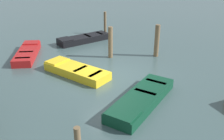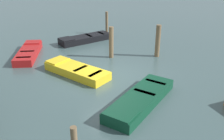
{
  "view_description": "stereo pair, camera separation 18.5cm",
  "coord_description": "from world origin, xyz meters",
  "px_view_note": "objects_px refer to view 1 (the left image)",
  "views": [
    {
      "loc": [
        -8.63,
        7.03,
        5.29
      ],
      "look_at": [
        0.0,
        0.0,
        0.35
      ],
      "focal_mm": 40.91,
      "sensor_mm": 36.0,
      "label": 1
    },
    {
      "loc": [
        -8.75,
        6.88,
        5.29
      ],
      "look_at": [
        0.0,
        0.0,
        0.35
      ],
      "focal_mm": 40.91,
      "sensor_mm": 36.0,
      "label": 2
    }
  ],
  "objects_px": {
    "rowboat_dark_green": "(141,99)",
    "rowboat_yellow": "(76,71)",
    "rowboat_red": "(27,53)",
    "mooring_piling_near_left": "(105,23)",
    "mooring_piling_center": "(110,42)",
    "rowboat_black": "(84,39)",
    "mooring_piling_far_right": "(157,41)"
  },
  "relations": [
    {
      "from": "rowboat_dark_green",
      "to": "rowboat_yellow",
      "type": "distance_m",
      "value": 4.0
    },
    {
      "from": "rowboat_red",
      "to": "rowboat_dark_green",
      "type": "bearing_deg",
      "value": -137.11
    },
    {
      "from": "mooring_piling_near_left",
      "to": "mooring_piling_center",
      "type": "xyz_separation_m",
      "value": [
        -4.07,
        2.76,
        0.06
      ]
    },
    {
      "from": "mooring_piling_near_left",
      "to": "rowboat_red",
      "type": "bearing_deg",
      "value": 98.2
    },
    {
      "from": "rowboat_black",
      "to": "mooring_piling_far_right",
      "type": "xyz_separation_m",
      "value": [
        -4.95,
        -1.76,
        0.71
      ]
    },
    {
      "from": "mooring_piling_center",
      "to": "rowboat_yellow",
      "type": "bearing_deg",
      "value": 105.57
    },
    {
      "from": "mooring_piling_far_right",
      "to": "mooring_piling_center",
      "type": "distance_m",
      "value": 2.65
    },
    {
      "from": "rowboat_red",
      "to": "mooring_piling_near_left",
      "type": "distance_m",
      "value": 6.5
    },
    {
      "from": "mooring_piling_far_right",
      "to": "mooring_piling_center",
      "type": "xyz_separation_m",
      "value": [
        1.51,
        2.18,
        -0.03
      ]
    },
    {
      "from": "rowboat_black",
      "to": "mooring_piling_near_left",
      "type": "bearing_deg",
      "value": -161.94
    },
    {
      "from": "rowboat_red",
      "to": "rowboat_yellow",
      "type": "xyz_separation_m",
      "value": [
        -3.92,
        -0.86,
        -0.0
      ]
    },
    {
      "from": "rowboat_black",
      "to": "mooring_piling_near_left",
      "type": "distance_m",
      "value": 2.49
    },
    {
      "from": "rowboat_black",
      "to": "mooring_piling_center",
      "type": "distance_m",
      "value": 3.54
    },
    {
      "from": "rowboat_black",
      "to": "mooring_piling_center",
      "type": "xyz_separation_m",
      "value": [
        -3.44,
        0.43,
        0.68
      ]
    },
    {
      "from": "rowboat_yellow",
      "to": "rowboat_black",
      "type": "bearing_deg",
      "value": -51.54
    },
    {
      "from": "rowboat_red",
      "to": "rowboat_black",
      "type": "relative_size",
      "value": 0.94
    },
    {
      "from": "rowboat_black",
      "to": "mooring_piling_far_right",
      "type": "height_order",
      "value": "mooring_piling_far_right"
    },
    {
      "from": "rowboat_black",
      "to": "mooring_piling_far_right",
      "type": "distance_m",
      "value": 5.3
    },
    {
      "from": "rowboat_dark_green",
      "to": "rowboat_black",
      "type": "bearing_deg",
      "value": -127.13
    },
    {
      "from": "rowboat_black",
      "to": "mooring_piling_center",
      "type": "height_order",
      "value": "mooring_piling_center"
    },
    {
      "from": "mooring_piling_far_right",
      "to": "mooring_piling_near_left",
      "type": "bearing_deg",
      "value": -5.93
    },
    {
      "from": "rowboat_black",
      "to": "mooring_piling_near_left",
      "type": "relative_size",
      "value": 2.2
    },
    {
      "from": "mooring_piling_near_left",
      "to": "mooring_piling_far_right",
      "type": "bearing_deg",
      "value": 174.07
    },
    {
      "from": "rowboat_red",
      "to": "rowboat_black",
      "type": "xyz_separation_m",
      "value": [
        0.3,
        -4.07,
        -0.0
      ]
    },
    {
      "from": "rowboat_red",
      "to": "rowboat_yellow",
      "type": "distance_m",
      "value": 4.01
    },
    {
      "from": "mooring_piling_near_left",
      "to": "rowboat_dark_green",
      "type": "bearing_deg",
      "value": 150.29
    },
    {
      "from": "rowboat_red",
      "to": "mooring_piling_center",
      "type": "distance_m",
      "value": 4.86
    },
    {
      "from": "rowboat_dark_green",
      "to": "mooring_piling_near_left",
      "type": "bearing_deg",
      "value": -138.63
    },
    {
      "from": "rowboat_red",
      "to": "rowboat_yellow",
      "type": "relative_size",
      "value": 0.95
    },
    {
      "from": "rowboat_yellow",
      "to": "rowboat_dark_green",
      "type": "bearing_deg",
      "value": 173.17
    },
    {
      "from": "rowboat_black",
      "to": "rowboat_red",
      "type": "bearing_deg",
      "value": 7.38
    },
    {
      "from": "mooring_piling_far_right",
      "to": "mooring_piling_center",
      "type": "relative_size",
      "value": 1.04
    }
  ]
}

